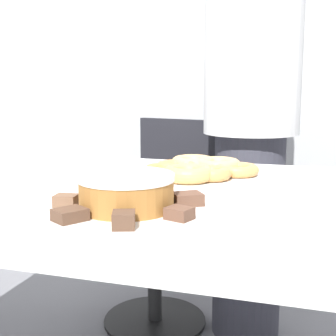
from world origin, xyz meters
TOP-DOWN VIEW (x-y plane):
  - wall_back at (0.00, 1.57)m, footprint 8.00×0.05m
  - table at (0.00, 0.00)m, footprint 1.99×0.94m
  - person_standing at (0.15, 0.79)m, footprint 0.37×0.37m
  - office_chair_left at (-0.22, 0.80)m, footprint 0.53×0.53m
  - plate_cake at (0.04, -0.22)m, footprint 0.33×0.33m
  - plate_donuts at (0.08, 0.17)m, footprint 0.34×0.34m
  - frosted_cake at (0.04, -0.22)m, footprint 0.19×0.19m
  - lamington_0 at (0.15, -0.26)m, footprint 0.05×0.05m
  - lamington_1 at (0.14, -0.15)m, footprint 0.07×0.07m
  - lamington_2 at (0.05, -0.10)m, footprint 0.05×0.05m
  - lamington_3 at (-0.05, -0.13)m, footprint 0.08×0.08m
  - lamington_4 at (-0.09, -0.24)m, footprint 0.05×0.04m
  - lamington_5 at (-0.03, -0.33)m, footprint 0.07×0.07m
  - lamington_6 at (0.08, -0.34)m, footprint 0.05×0.05m
  - donut_0 at (0.08, 0.17)m, footprint 0.11×0.11m
  - donut_1 at (0.13, 0.12)m, footprint 0.10×0.10m
  - donut_2 at (0.18, 0.20)m, footprint 0.12×0.12m
  - donut_3 at (0.12, 0.25)m, footprint 0.13×0.13m
  - donut_4 at (0.04, 0.27)m, footprint 0.13×0.13m
  - donut_5 at (0.02, 0.19)m, footprint 0.12×0.12m
  - donut_6 at (0.01, 0.12)m, footprint 0.11×0.11m
  - donut_7 at (0.08, 0.08)m, footprint 0.13×0.13m

SIDE VIEW (x-z plane):
  - office_chair_left at x=-0.22m, z-range -0.03..0.84m
  - table at x=0.00m, z-range 0.31..1.06m
  - plate_cake at x=0.04m, z-range 0.76..0.77m
  - plate_donuts at x=0.08m, z-range 0.76..0.77m
  - lamington_3 at x=-0.05m, z-range 0.77..0.79m
  - lamington_5 at x=-0.03m, z-range 0.77..0.79m
  - lamington_0 at x=0.15m, z-range 0.77..0.79m
  - lamington_4 at x=-0.09m, z-range 0.77..0.79m
  - lamington_1 at x=0.14m, z-range 0.77..0.79m
  - lamington_2 at x=0.05m, z-range 0.77..0.80m
  - lamington_6 at x=0.08m, z-range 0.77..0.80m
  - donut_0 at x=0.08m, z-range 0.77..0.80m
  - donut_2 at x=0.18m, z-range 0.77..0.80m
  - donut_5 at x=0.02m, z-range 0.77..0.80m
  - donut_6 at x=0.01m, z-range 0.77..0.80m
  - donut_1 at x=0.13m, z-range 0.77..0.80m
  - donut_3 at x=0.12m, z-range 0.77..0.80m
  - donut_4 at x=0.04m, z-range 0.77..0.80m
  - donut_7 at x=0.08m, z-range 0.77..0.81m
  - frosted_cake at x=0.04m, z-range 0.77..0.84m
  - person_standing at x=0.15m, z-range 0.04..1.72m
  - wall_back at x=0.00m, z-range 0.00..2.60m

